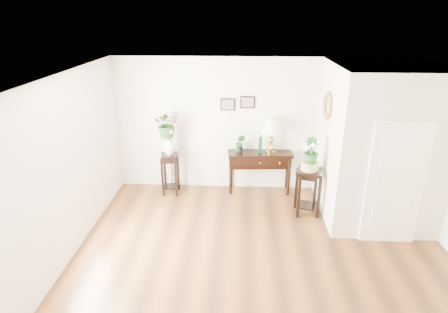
# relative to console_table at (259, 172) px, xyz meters

# --- Properties ---
(floor) EXTENTS (6.00, 5.50, 0.02)m
(floor) POSITION_rel_console_table_xyz_m (-0.03, -2.56, -0.44)
(floor) COLOR brown
(floor) RESTS_ON ground
(ceiling) EXTENTS (6.00, 5.50, 0.02)m
(ceiling) POSITION_rel_console_table_xyz_m (-0.03, -2.56, 2.36)
(ceiling) COLOR white
(ceiling) RESTS_ON ground
(wall_back) EXTENTS (6.00, 0.02, 2.80)m
(wall_back) POSITION_rel_console_table_xyz_m (-0.03, 0.19, 0.96)
(wall_back) COLOR silver
(wall_back) RESTS_ON ground
(wall_left) EXTENTS (0.02, 5.50, 2.80)m
(wall_left) POSITION_rel_console_table_xyz_m (-3.03, -2.56, 0.96)
(wall_left) COLOR silver
(wall_left) RESTS_ON ground
(partition) EXTENTS (1.80, 1.95, 2.80)m
(partition) POSITION_rel_console_table_xyz_m (2.07, -0.78, 0.96)
(partition) COLOR silver
(partition) RESTS_ON floor
(door) EXTENTS (0.90, 0.05, 2.10)m
(door) POSITION_rel_console_table_xyz_m (2.07, -1.78, 0.61)
(door) COLOR white
(door) RESTS_ON floor
(art_print_left) EXTENTS (0.30, 0.02, 0.25)m
(art_print_left) POSITION_rel_console_table_xyz_m (-0.68, 0.17, 1.41)
(art_print_left) COLOR black
(art_print_left) RESTS_ON wall_back
(art_print_right) EXTENTS (0.30, 0.02, 0.25)m
(art_print_right) POSITION_rel_console_table_xyz_m (-0.28, 0.17, 1.46)
(art_print_right) COLOR black
(art_print_right) RESTS_ON wall_back
(wall_ornament) EXTENTS (0.07, 0.51, 0.51)m
(wall_ornament) POSITION_rel_console_table_xyz_m (1.13, -0.66, 1.61)
(wall_ornament) COLOR #B58044
(wall_ornament) RESTS_ON partition
(console_table) EXTENTS (1.36, 0.54, 0.89)m
(console_table) POSITION_rel_console_table_xyz_m (0.00, 0.00, 0.00)
(console_table) COLOR black
(console_table) RESTS_ON floor
(table_lamp) EXTENTS (0.53, 0.53, 0.74)m
(table_lamp) POSITION_rel_console_table_xyz_m (0.22, 0.00, 0.79)
(table_lamp) COLOR gold
(table_lamp) RESTS_ON console_table
(green_vase) EXTENTS (0.08, 0.08, 0.33)m
(green_vase) POSITION_rel_console_table_xyz_m (-0.00, 0.00, 0.61)
(green_vase) COLOR #07331C
(green_vase) RESTS_ON console_table
(potted_plant) EXTENTS (0.23, 0.20, 0.37)m
(potted_plant) POSITION_rel_console_table_xyz_m (-0.42, 0.00, 0.63)
(potted_plant) COLOR #1C4A19
(potted_plant) RESTS_ON console_table
(plant_stand_a) EXTENTS (0.39, 0.39, 0.87)m
(plant_stand_a) POSITION_rel_console_table_xyz_m (-1.87, -0.18, -0.01)
(plant_stand_a) COLOR black
(plant_stand_a) RESTS_ON floor
(porcelain_vase) EXTENTS (0.30, 0.30, 0.42)m
(porcelain_vase) POSITION_rel_console_table_xyz_m (-1.87, -0.18, 0.66)
(porcelain_vase) COLOR silver
(porcelain_vase) RESTS_ON plant_stand_a
(lily_arrangement) EXTENTS (0.64, 0.59, 0.58)m
(lily_arrangement) POSITION_rel_console_table_xyz_m (-1.87, -0.18, 1.12)
(lily_arrangement) COLOR #1C4A19
(lily_arrangement) RESTS_ON porcelain_vase
(plant_stand_b) EXTENTS (0.54, 0.54, 0.90)m
(plant_stand_b) POSITION_rel_console_table_xyz_m (0.87, -0.90, 0.01)
(plant_stand_b) COLOR black
(plant_stand_b) RESTS_ON floor
(ceramic_bowl) EXTENTS (0.37, 0.37, 0.14)m
(ceramic_bowl) POSITION_rel_console_table_xyz_m (0.87, -0.90, 0.54)
(ceramic_bowl) COLOR beige
(ceramic_bowl) RESTS_ON plant_stand_b
(narcissus) EXTENTS (0.36, 0.36, 0.50)m
(narcissus) POSITION_rel_console_table_xyz_m (0.87, -0.90, 0.83)
(narcissus) COLOR #1C4A19
(narcissus) RESTS_ON ceramic_bowl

